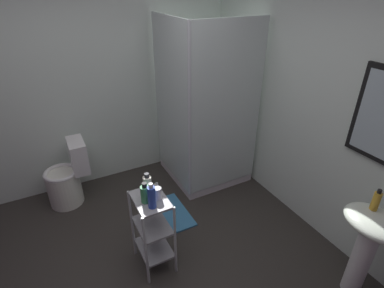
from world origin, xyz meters
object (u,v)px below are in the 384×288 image
at_px(pedestal_sink, 369,239).
at_px(rinse_cup, 158,193).
at_px(shampoo_bottle_blue, 152,197).
at_px(lotion_bottle_white, 147,184).
at_px(hand_soap_bottle, 376,201).
at_px(shower_stall, 202,147).
at_px(body_wash_bottle_green, 145,194).
at_px(toilet, 68,179).
at_px(storage_cart, 153,227).
at_px(bath_mat, 169,214).

distance_m(pedestal_sink, rinse_cup, 1.66).
xyz_separation_m(shampoo_bottle_blue, lotion_bottle_white, (-0.20, 0.04, -0.02)).
bearing_deg(hand_soap_bottle, lotion_bottle_white, -127.64).
bearing_deg(rinse_cup, shower_stall, 135.74).
distance_m(shampoo_bottle_blue, body_wash_bottle_green, 0.09).
distance_m(toilet, hand_soap_bottle, 3.02).
xyz_separation_m(storage_cart, hand_soap_bottle, (0.96, 1.39, 0.45)).
bearing_deg(storage_cart, toilet, -157.08).
relative_size(hand_soap_bottle, bath_mat, 0.30).
bearing_deg(storage_cart, pedestal_sink, 52.89).
bearing_deg(toilet, storage_cart, 22.92).
bearing_deg(shower_stall, shampoo_bottle_blue, -44.38).
height_order(pedestal_sink, toilet, pedestal_sink).
relative_size(shower_stall, shampoo_bottle_blue, 8.92).
bearing_deg(rinse_cup, toilet, -155.29).
xyz_separation_m(toilet, storage_cart, (1.28, 0.54, 0.12)).
bearing_deg(pedestal_sink, storage_cart, -127.11).
height_order(shower_stall, body_wash_bottle_green, shower_stall).
xyz_separation_m(storage_cart, shampoo_bottle_blue, (0.10, -0.02, 0.40)).
bearing_deg(hand_soap_bottle, storage_cart, -124.67).
relative_size(toilet, lotion_bottle_white, 4.13).
relative_size(shampoo_bottle_blue, body_wash_bottle_green, 1.24).
height_order(shampoo_bottle_blue, rinse_cup, shampoo_bottle_blue).
distance_m(shower_stall, toilet, 1.62).
relative_size(lotion_bottle_white, bath_mat, 0.31).
bearing_deg(lotion_bottle_white, pedestal_sink, 50.00).
bearing_deg(bath_mat, toilet, -129.66).
xyz_separation_m(shower_stall, body_wash_bottle_green, (1.00, -1.08, 0.36)).
relative_size(shampoo_bottle_blue, bath_mat, 0.37).
distance_m(storage_cart, bath_mat, 0.77).
bearing_deg(shampoo_bottle_blue, lotion_bottle_white, 169.56).
bearing_deg(body_wash_bottle_green, hand_soap_bottle, 56.48).
relative_size(toilet, rinse_cup, 7.26).
xyz_separation_m(pedestal_sink, rinse_cup, (-1.00, -1.30, 0.21)).
relative_size(body_wash_bottle_green, bath_mat, 0.30).
bearing_deg(lotion_bottle_white, shampoo_bottle_blue, -10.44).
bearing_deg(body_wash_bottle_green, rinse_cup, 83.57).
bearing_deg(pedestal_sink, hand_soap_bottle, 150.85).
distance_m(hand_soap_bottle, shampoo_bottle_blue, 1.66).
xyz_separation_m(lotion_bottle_white, bath_mat, (-0.43, 0.35, -0.81)).
distance_m(pedestal_sink, shampoo_bottle_blue, 1.68).
distance_m(shower_stall, storage_cart, 1.43).
height_order(storage_cart, body_wash_bottle_green, body_wash_bottle_green).
xyz_separation_m(shampoo_bottle_blue, rinse_cup, (-0.07, 0.08, -0.05)).
distance_m(storage_cart, shampoo_bottle_blue, 0.42).
bearing_deg(toilet, bath_mat, 50.34).
distance_m(shampoo_bottle_blue, bath_mat, 1.11).
bearing_deg(bath_mat, shampoo_bottle_blue, -31.89).
bearing_deg(pedestal_sink, shower_stall, -171.06).
relative_size(pedestal_sink, lotion_bottle_white, 4.40).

